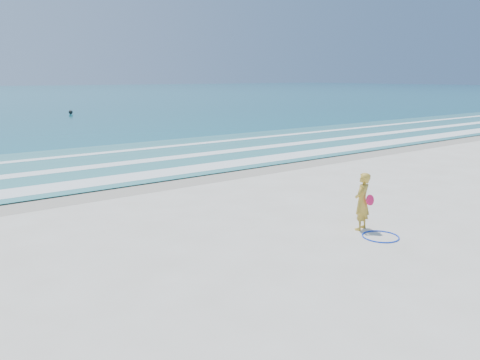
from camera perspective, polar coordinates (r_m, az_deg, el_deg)
ground at (r=9.95m, az=11.74°, el=-10.05°), size 400.00×400.00×0.00m
wet_sand at (r=16.99m, az=-11.43°, el=-0.56°), size 400.00×2.40×0.00m
shallow at (r=21.53m, az=-17.14°, el=1.99°), size 400.00×10.00×0.01m
foam_near at (r=18.14m, az=-13.19°, el=0.35°), size 400.00×1.40×0.01m
foam_mid at (r=20.79m, az=-16.40°, el=1.70°), size 400.00×0.90×0.01m
foam_far at (r=23.87m, az=-19.17°, el=2.86°), size 400.00×0.60×0.01m
hoop at (r=11.80m, az=16.76°, el=-6.61°), size 0.98×0.98×0.03m
buoy at (r=50.50m, az=-19.95°, el=7.78°), size 0.40×0.40×0.40m
woman at (r=12.04m, az=14.66°, el=-2.54°), size 0.61×0.48×1.46m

